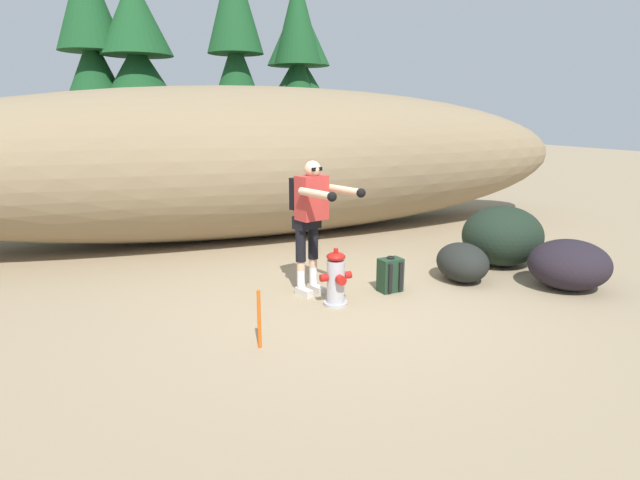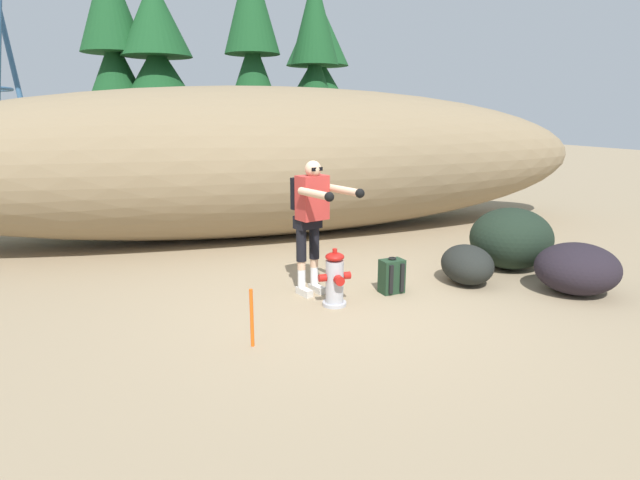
% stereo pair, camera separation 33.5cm
% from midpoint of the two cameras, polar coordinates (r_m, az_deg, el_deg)
% --- Properties ---
extents(ground_plane, '(56.00, 56.00, 0.04)m').
position_cam_midpoint_polar(ground_plane, '(6.34, 0.50, -7.10)').
color(ground_plane, '#998466').
extents(dirt_embankment, '(13.81, 3.20, 2.75)m').
position_cam_midpoint_polar(dirt_embankment, '(9.71, -8.33, 8.57)').
color(dirt_embankment, '#897556').
rests_on(dirt_embankment, ground_plane).
extents(fire_hydrant, '(0.40, 0.34, 0.71)m').
position_cam_midpoint_polar(fire_hydrant, '(6.13, 0.22, -4.45)').
color(fire_hydrant, '#B2B2B7').
rests_on(fire_hydrant, ground_plane).
extents(utility_worker, '(0.69, 1.04, 1.71)m').
position_cam_midpoint_polar(utility_worker, '(6.30, -2.53, 3.27)').
color(utility_worker, beige).
rests_on(utility_worker, ground_plane).
extents(spare_backpack, '(0.32, 0.31, 0.47)m').
position_cam_midpoint_polar(spare_backpack, '(6.68, 6.40, -3.93)').
color(spare_backpack, '#1E3823').
rests_on(spare_backpack, ground_plane).
extents(boulder_large, '(1.37, 1.34, 0.66)m').
position_cam_midpoint_polar(boulder_large, '(7.40, 24.93, -2.50)').
color(boulder_large, black).
rests_on(boulder_large, ground_plane).
extents(boulder_mid, '(0.80, 0.94, 0.53)m').
position_cam_midpoint_polar(boulder_mid, '(7.26, 14.36, -2.43)').
color(boulder_mid, black).
rests_on(boulder_mid, ground_plane).
extents(boulder_small, '(1.30, 1.26, 0.91)m').
position_cam_midpoint_polar(boulder_small, '(8.17, 18.60, 0.44)').
color(boulder_small, black).
rests_on(boulder_small, ground_plane).
extents(pine_tree_far_left, '(2.54, 2.54, 6.25)m').
position_cam_midpoint_polar(pine_tree_far_left, '(15.03, -24.58, 17.02)').
color(pine_tree_far_left, '#47331E').
rests_on(pine_tree_far_left, ground_plane).
extents(pine_tree_left, '(2.79, 2.79, 5.63)m').
position_cam_midpoint_polar(pine_tree_left, '(14.61, -20.29, 17.44)').
color(pine_tree_left, '#47331E').
rests_on(pine_tree_left, ground_plane).
extents(pine_tree_center, '(2.11, 2.11, 6.08)m').
position_cam_midpoint_polar(pine_tree_center, '(13.42, -10.07, 18.07)').
color(pine_tree_center, '#47331E').
rests_on(pine_tree_center, ground_plane).
extents(pine_tree_right, '(1.91, 1.91, 5.76)m').
position_cam_midpoint_polar(pine_tree_right, '(13.89, -3.18, 17.34)').
color(pine_tree_right, '#47331E').
rests_on(pine_tree_right, ground_plane).
extents(pine_tree_far_right, '(2.95, 2.95, 5.71)m').
position_cam_midpoint_polar(pine_tree_far_right, '(16.56, -3.00, 17.67)').
color(pine_tree_far_right, '#47331E').
rests_on(pine_tree_far_right, ground_plane).
extents(survey_stake, '(0.04, 0.04, 0.60)m').
position_cam_midpoint_polar(survey_stake, '(5.10, -8.71, -8.78)').
color(survey_stake, '#E55914').
rests_on(survey_stake, ground_plane).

